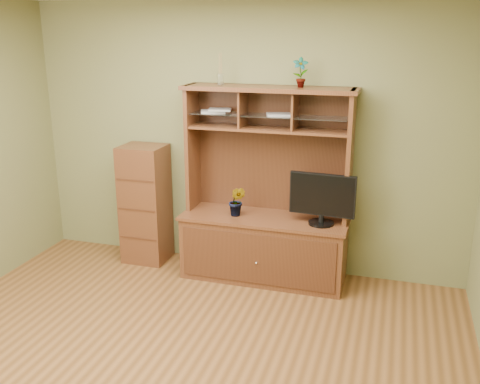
% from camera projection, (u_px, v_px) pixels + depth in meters
% --- Properties ---
extents(room, '(4.54, 4.04, 2.74)m').
position_uv_depth(room, '(159.00, 195.00, 3.56)').
color(room, brown).
rests_on(room, ground).
extents(media_hutch, '(1.66, 0.61, 1.90)m').
position_uv_depth(media_hutch, '(265.00, 228.00, 5.30)').
color(media_hutch, '#462514').
rests_on(media_hutch, room).
extents(monitor, '(0.62, 0.24, 0.49)m').
position_uv_depth(monitor, '(322.00, 198.00, 4.96)').
color(monitor, black).
rests_on(monitor, media_hutch).
extents(orchid_plant, '(0.18, 0.15, 0.30)m').
position_uv_depth(orchid_plant, '(237.00, 201.00, 5.22)').
color(orchid_plant, '#32591E').
rests_on(orchid_plant, media_hutch).
extents(top_plant, '(0.16, 0.12, 0.27)m').
position_uv_depth(top_plant, '(300.00, 72.00, 4.85)').
color(top_plant, '#406E26').
rests_on(top_plant, media_hutch).
extents(reed_diffuser, '(0.06, 0.06, 0.30)m').
position_uv_depth(reed_diffuser, '(220.00, 73.00, 5.07)').
color(reed_diffuser, silver).
rests_on(reed_diffuser, media_hutch).
extents(magazines, '(0.93, 0.25, 0.04)m').
position_uv_depth(magazines, '(236.00, 112.00, 5.13)').
color(magazines, '#A0A0A4').
rests_on(magazines, media_hutch).
extents(side_cabinet, '(0.45, 0.41, 1.26)m').
position_uv_depth(side_cabinet, '(145.00, 204.00, 5.68)').
color(side_cabinet, '#462514').
rests_on(side_cabinet, room).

